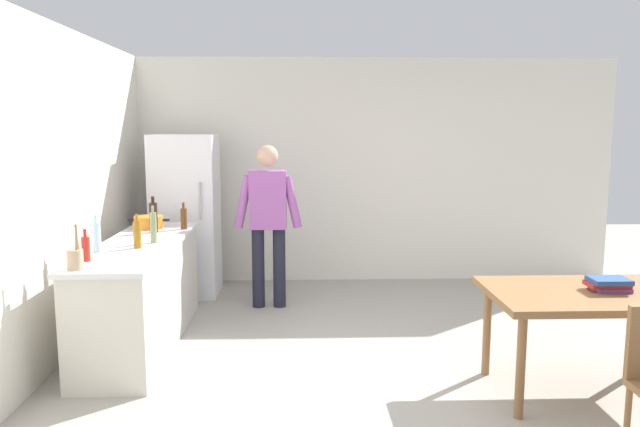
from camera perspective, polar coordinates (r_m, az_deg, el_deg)
The scene contains 16 objects.
ground_plane at distance 4.69m, azimuth 6.01°, elevation -15.40°, with size 14.00×14.00×0.00m, color #9E998E.
wall_back at distance 7.30m, azimuth 2.94°, elevation 4.10°, with size 6.40×0.12×2.70m, color silver.
wall_left at distance 4.91m, azimuth -25.76°, elevation 1.24°, with size 0.12×5.60×2.70m, color silver.
kitchen_counter at distance 5.43m, azimuth -16.74°, elevation -7.33°, with size 0.64×2.20×0.90m.
refrigerator at distance 6.85m, azimuth -12.70°, elevation -0.16°, with size 0.70×0.67×1.80m.
person at distance 6.18m, azimuth -4.99°, elevation -0.15°, with size 0.70×0.22×1.70m.
dining_table at distance 4.60m, azimuth 24.39°, elevation -7.70°, with size 1.40×0.90×0.75m.
cooking_pot at distance 6.06m, azimuth -16.08°, elevation -0.79°, with size 0.40×0.28×0.12m.
utensil_jar at distance 4.47m, azimuth -22.39°, elevation -3.99°, with size 0.11×0.11×0.32m.
bottle_vinegar_tall at distance 5.27m, azimuth -15.66°, elevation -1.27°, with size 0.06×0.06×0.32m.
bottle_oil_amber at distance 5.08m, azimuth -17.10°, elevation -1.89°, with size 0.06×0.06×0.28m.
bottle_sauce_red at distance 4.71m, azimuth -21.52°, elevation -3.12°, with size 0.06×0.06×0.24m.
bottle_water_clear at distance 5.02m, azimuth -20.62°, elevation -2.06°, with size 0.07×0.07×0.30m.
bottle_wine_dark at distance 5.79m, azimuth -15.67°, elevation -0.32°, with size 0.08×0.08×0.34m.
bottle_beer_brown at distance 5.91m, azimuth -12.92°, elevation -0.45°, with size 0.06×0.06×0.26m.
book_stack at distance 4.63m, azimuth 25.92°, elevation -6.09°, with size 0.28×0.19×0.09m.
Camera 1 is at (-0.61, -4.26, 1.88)m, focal length 33.42 mm.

